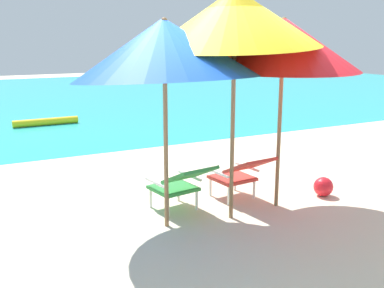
{
  "coord_description": "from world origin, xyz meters",
  "views": [
    {
      "loc": [
        -2.82,
        -4.91,
        2.17
      ],
      "look_at": [
        0.0,
        0.52,
        0.75
      ],
      "focal_mm": 42.91,
      "sensor_mm": 36.0,
      "label": 1
    }
  ],
  "objects_px": {
    "beach_ball": "(323,187)",
    "swim_buoy": "(46,122)",
    "lounge_chair_left": "(181,182)",
    "beach_umbrella_left": "(165,49)",
    "beach_umbrella_right": "(283,44)",
    "beach_umbrella_center": "(235,18)",
    "lounge_chair_right": "(240,172)"
  },
  "relations": [
    {
      "from": "lounge_chair_right",
      "to": "beach_umbrella_left",
      "type": "relative_size",
      "value": 0.38
    },
    {
      "from": "lounge_chair_right",
      "to": "beach_ball",
      "type": "bearing_deg",
      "value": -18.04
    },
    {
      "from": "lounge_chair_right",
      "to": "lounge_chair_left",
      "type": "bearing_deg",
      "value": -178.81
    },
    {
      "from": "beach_umbrella_left",
      "to": "beach_umbrella_center",
      "type": "relative_size",
      "value": 0.88
    },
    {
      "from": "beach_umbrella_center",
      "to": "beach_umbrella_right",
      "type": "height_order",
      "value": "beach_umbrella_center"
    },
    {
      "from": "swim_buoy",
      "to": "lounge_chair_left",
      "type": "distance_m",
      "value": 6.93
    },
    {
      "from": "swim_buoy",
      "to": "beach_umbrella_center",
      "type": "relative_size",
      "value": 0.58
    },
    {
      "from": "beach_umbrella_right",
      "to": "beach_ball",
      "type": "height_order",
      "value": "beach_umbrella_right"
    },
    {
      "from": "swim_buoy",
      "to": "beach_umbrella_right",
      "type": "bearing_deg",
      "value": -77.15
    },
    {
      "from": "beach_umbrella_center",
      "to": "beach_umbrella_right",
      "type": "xyz_separation_m",
      "value": [
        0.76,
        0.08,
        -0.29
      ]
    },
    {
      "from": "beach_umbrella_right",
      "to": "lounge_chair_left",
      "type": "bearing_deg",
      "value": 164.05
    },
    {
      "from": "beach_umbrella_right",
      "to": "beach_ball",
      "type": "relative_size",
      "value": 8.91
    },
    {
      "from": "beach_umbrella_center",
      "to": "beach_umbrella_right",
      "type": "bearing_deg",
      "value": 6.27
    },
    {
      "from": "beach_umbrella_right",
      "to": "beach_ball",
      "type": "xyz_separation_m",
      "value": [
        0.82,
        -0.0,
        -1.96
      ]
    },
    {
      "from": "beach_ball",
      "to": "beach_umbrella_right",
      "type": "bearing_deg",
      "value": 179.81
    },
    {
      "from": "beach_ball",
      "to": "swim_buoy",
      "type": "bearing_deg",
      "value": 108.8
    },
    {
      "from": "beach_umbrella_right",
      "to": "beach_umbrella_center",
      "type": "bearing_deg",
      "value": -173.73
    },
    {
      "from": "beach_umbrella_left",
      "to": "beach_umbrella_center",
      "type": "bearing_deg",
      "value": -9.39
    },
    {
      "from": "beach_umbrella_center",
      "to": "beach_ball",
      "type": "distance_m",
      "value": 2.75
    },
    {
      "from": "swim_buoy",
      "to": "beach_umbrella_center",
      "type": "distance_m",
      "value": 7.75
    },
    {
      "from": "swim_buoy",
      "to": "beach_umbrella_left",
      "type": "xyz_separation_m",
      "value": [
        0.09,
        -7.21,
        1.95
      ]
    },
    {
      "from": "swim_buoy",
      "to": "lounge_chair_right",
      "type": "distance_m",
      "value": 7.02
    },
    {
      "from": "swim_buoy",
      "to": "beach_ball",
      "type": "relative_size",
      "value": 5.86
    },
    {
      "from": "lounge_chair_left",
      "to": "beach_umbrella_left",
      "type": "distance_m",
      "value": 1.71
    },
    {
      "from": "beach_umbrella_center",
      "to": "swim_buoy",
      "type": "bearing_deg",
      "value": 96.96
    },
    {
      "from": "lounge_chair_left",
      "to": "beach_umbrella_left",
      "type": "bearing_deg",
      "value": -138.03
    },
    {
      "from": "beach_umbrella_center",
      "to": "lounge_chair_left",
      "type": "bearing_deg",
      "value": 137.28
    },
    {
      "from": "beach_umbrella_left",
      "to": "lounge_chair_right",
      "type": "bearing_deg",
      "value": 14.54
    },
    {
      "from": "lounge_chair_left",
      "to": "beach_ball",
      "type": "xyz_separation_m",
      "value": [
        2.05,
        -0.35,
        -0.27
      ]
    },
    {
      "from": "swim_buoy",
      "to": "beach_umbrella_left",
      "type": "distance_m",
      "value": 7.47
    },
    {
      "from": "lounge_chair_right",
      "to": "beach_ball",
      "type": "distance_m",
      "value": 1.24
    },
    {
      "from": "lounge_chair_left",
      "to": "beach_umbrella_right",
      "type": "bearing_deg",
      "value": -15.95
    }
  ]
}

